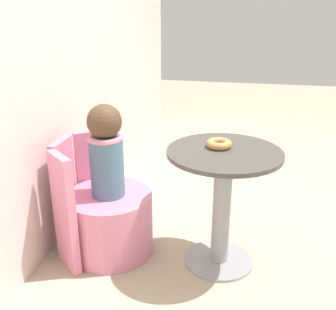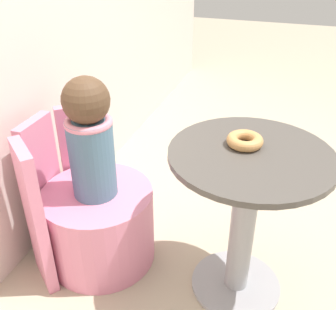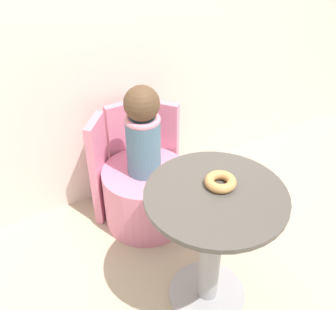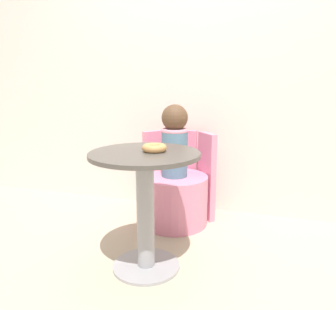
{
  "view_description": "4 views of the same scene",
  "coord_description": "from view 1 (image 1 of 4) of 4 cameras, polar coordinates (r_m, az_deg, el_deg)",
  "views": [
    {
      "loc": [
        -2.17,
        -0.1,
        1.5
      ],
      "look_at": [
        -0.13,
        0.34,
        0.7
      ],
      "focal_mm": 42.0,
      "sensor_mm": 36.0,
      "label": 1
    },
    {
      "loc": [
        -1.45,
        -0.09,
        1.5
      ],
      "look_at": [
        -0.17,
        0.34,
        0.7
      ],
      "focal_mm": 42.0,
      "sensor_mm": 36.0,
      "label": 2
    },
    {
      "loc": [
        -0.94,
        -1.02,
        1.89
      ],
      "look_at": [
        -0.12,
        0.42,
        0.71
      ],
      "focal_mm": 42.0,
      "sensor_mm": 36.0,
      "label": 3
    },
    {
      "loc": [
        0.58,
        -1.71,
        1.13
      ],
      "look_at": [
        -0.07,
        0.39,
        0.64
      ],
      "focal_mm": 35.0,
      "sensor_mm": 36.0,
      "label": 4
    }
  ],
  "objects": [
    {
      "name": "child_figure",
      "position": [
        2.35,
        -8.98,
        0.69
      ],
      "size": [
        0.21,
        0.21,
        0.57
      ],
      "color": "slate",
      "rests_on": "tub_chair"
    },
    {
      "name": "tub_chair",
      "position": [
        2.57,
        -8.36,
        -9.67
      ],
      "size": [
        0.54,
        0.54,
        0.4
      ],
      "color": "pink",
      "rests_on": "ground_plane"
    },
    {
      "name": "donut",
      "position": [
        2.25,
        7.42,
        1.64
      ],
      "size": [
        0.15,
        0.15,
        0.04
      ],
      "color": "tan",
      "rests_on": "round_table"
    },
    {
      "name": "booth_backrest",
      "position": [
        2.57,
        -13.29,
        -5.81
      ],
      "size": [
        0.64,
        0.23,
        0.73
      ],
      "color": "pink",
      "rests_on": "ground_plane"
    },
    {
      "name": "round_table",
      "position": [
        2.31,
        7.91,
        -5.15
      ],
      "size": [
        0.65,
        0.65,
        0.74
      ],
      "color": "#99999E",
      "rests_on": "ground_plane"
    },
    {
      "name": "ground_plane",
      "position": [
        2.64,
        8.03,
        -13.81
      ],
      "size": [
        12.0,
        12.0,
        0.0
      ],
      "primitive_type": "plane",
      "color": "#B7A88E"
    },
    {
      "name": "back_wall",
      "position": [
        2.51,
        -17.78,
        13.2
      ],
      "size": [
        6.0,
        0.06,
        2.4
      ],
      "color": "silver",
      "rests_on": "ground_plane"
    }
  ]
}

